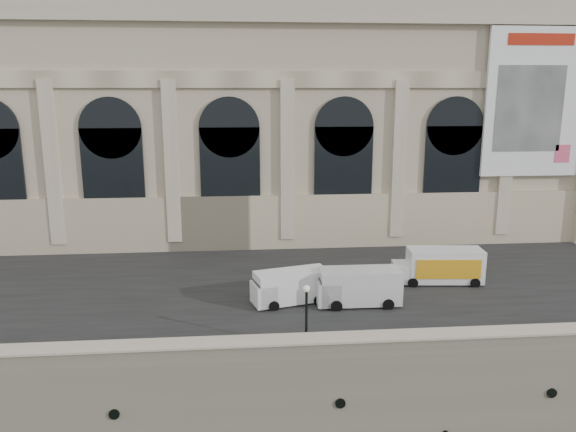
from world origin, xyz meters
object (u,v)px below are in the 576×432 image
at_px(van_c, 354,287).
at_px(lamp_right, 306,318).
at_px(box_truck, 440,266).
at_px(van_b, 287,287).

relative_size(van_c, lamp_right, 1.48).
xyz_separation_m(box_truck, lamp_right, (-11.23, -10.07, 0.56)).
bearing_deg(van_c, lamp_right, -122.47).
xyz_separation_m(van_b, box_truck, (11.71, 3.13, 0.16)).
xyz_separation_m(van_c, box_truck, (7.22, 3.77, 0.05)).
xyz_separation_m(van_b, van_c, (4.49, -0.64, 0.11)).
distance_m(van_c, lamp_right, 7.49).
relative_size(van_b, van_c, 0.97).
distance_m(van_c, box_truck, 8.15).
distance_m(van_b, box_truck, 12.12).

